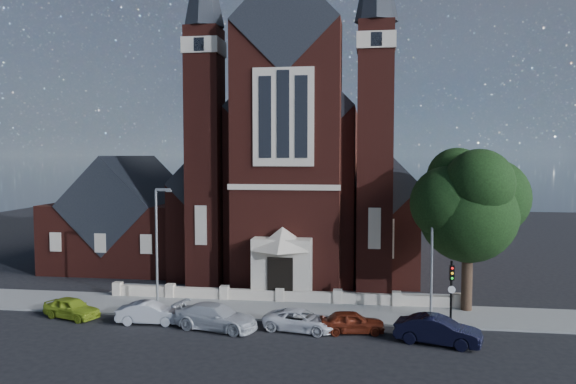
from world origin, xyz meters
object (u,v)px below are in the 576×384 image
object	(u,v)px
car_silver_a	(150,313)
street_lamp_right	(433,246)
street_lamp_left	(158,240)
parish_hall	(131,222)
car_lime_van	(72,308)
car_navy	(438,330)
car_white_suv	(301,320)
traffic_signal	(451,284)
car_dark_red	(352,322)
church	(306,177)
car_silver_b	(216,317)
street_tree	(471,207)

from	to	relation	value
car_silver_a	street_lamp_right	bearing A→B (deg)	-83.14
street_lamp_right	street_lamp_left	bearing A→B (deg)	180.00
parish_hall	street_lamp_right	bearing A→B (deg)	-28.22
car_lime_van	street_lamp_right	bearing A→B (deg)	-63.85
street_lamp_left	car_lime_van	bearing A→B (deg)	-145.96
car_lime_van	car_navy	bearing A→B (deg)	-76.09
car_lime_van	car_white_suv	distance (m)	14.64
car_white_suv	car_lime_van	bearing A→B (deg)	98.66
street_lamp_right	car_white_suv	xyz separation A→B (m)	(-7.92, -3.52, -3.99)
parish_hall	traffic_signal	xyz separation A→B (m)	(27.00, -15.57, -1.43)
traffic_signal	car_dark_red	xyz separation A→B (m)	(-5.85, -1.98, -1.94)
car_silver_a	car_white_suv	distance (m)	9.31
parish_hall	car_dark_red	bearing A→B (deg)	-39.69
church	car_silver_b	distance (m)	24.25
car_lime_van	car_silver_a	xyz separation A→B (m)	(5.33, -0.36, -0.00)
car_silver_a	car_dark_red	world-z (taller)	car_silver_a
car_navy	street_lamp_right	bearing A→B (deg)	13.40
parish_hall	church	bearing A→B (deg)	17.16
church	street_lamp_left	world-z (taller)	church
traffic_signal	car_white_suv	world-z (taller)	traffic_signal
church	car_lime_van	world-z (taller)	church
parish_hall	street_lamp_left	xyz separation A→B (m)	(8.09, -14.00, 0.59)
street_lamp_left	traffic_signal	distance (m)	19.08
church	parish_hall	bearing A→B (deg)	-162.84
car_silver_a	car_silver_b	xyz separation A→B (m)	(4.30, -0.53, 0.09)
street_lamp_left	street_lamp_right	size ratio (longest dim) A/B	1.00
church	traffic_signal	world-z (taller)	church
parish_hall	street_lamp_right	xyz separation A→B (m)	(26.09, -14.00, 0.59)
church	car_navy	world-z (taller)	church
parish_hall	car_silver_b	world-z (taller)	parish_hall
street_lamp_right	car_white_suv	size ratio (longest dim) A/B	1.85
car_navy	street_tree	bearing A→B (deg)	-6.58
car_lime_van	car_silver_b	xyz separation A→B (m)	(9.63, -0.89, 0.08)
car_white_suv	car_navy	xyz separation A→B (m)	(7.69, -1.30, 0.15)
traffic_signal	car_dark_red	distance (m)	6.47
car_silver_b	car_white_suv	distance (m)	5.02
parish_hall	car_silver_a	bearing A→B (deg)	-63.07
parish_hall	car_silver_b	bearing A→B (deg)	-53.77
parish_hall	street_tree	world-z (taller)	street_tree
car_silver_a	car_dark_red	xyz separation A→B (m)	(12.29, -0.11, -0.01)
street_lamp_left	car_silver_a	distance (m)	5.29
street_tree	car_white_suv	distance (m)	13.28
car_navy	car_lime_van	bearing A→B (deg)	101.76
parish_hall	street_lamp_right	distance (m)	29.62
street_lamp_left	traffic_signal	bearing A→B (deg)	-4.76
car_white_suv	car_navy	world-z (taller)	car_navy
car_silver_a	car_white_suv	size ratio (longest dim) A/B	0.91
street_tree	street_lamp_left	bearing A→B (deg)	-175.24
traffic_signal	car_white_suv	distance (m)	9.26
car_silver_a	car_lime_van	bearing A→B (deg)	81.70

